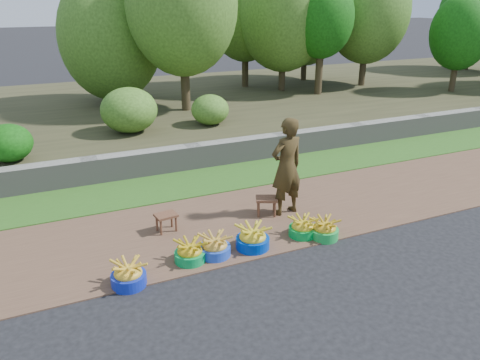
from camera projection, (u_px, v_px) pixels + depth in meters
name	position (u px, v px, depth m)	size (l,w,h in m)	color
ground_plane	(281.00, 254.00, 7.05)	(120.00, 120.00, 0.00)	black
dirt_shoulder	(246.00, 220.00, 8.11)	(80.00, 2.50, 0.02)	brown
grass_verge	(206.00, 180.00, 9.81)	(80.00, 1.50, 0.04)	#2E621C
retaining_wall	(193.00, 157.00, 10.43)	(80.00, 0.35, 0.55)	gray
earth_bank	(143.00, 112.00, 14.60)	(80.00, 10.00, 0.50)	#3A3821
vegetation	(291.00, 23.00, 14.97)	(32.60, 8.15, 4.81)	#372D1B
basin_a	(128.00, 275.00, 6.25)	(0.47, 0.47, 0.35)	#1126AB
basin_b	(190.00, 253.00, 6.80)	(0.46, 0.46, 0.34)	#098F44
basin_c	(215.00, 247.00, 6.94)	(0.48, 0.48, 0.35)	blue
basin_d	(253.00, 238.00, 7.15)	(0.52, 0.52, 0.39)	#0030AA
basin_e	(303.00, 228.00, 7.52)	(0.45, 0.45, 0.34)	#079237
basin_f	(324.00, 229.00, 7.47)	(0.46, 0.46, 0.34)	green
stool_left	(166.00, 218.00, 7.62)	(0.37, 0.30, 0.30)	brown
stool_right	(267.00, 201.00, 8.19)	(0.45, 0.41, 0.33)	brown
vendor_woman	(287.00, 167.00, 8.04)	(0.63, 0.42, 1.74)	black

